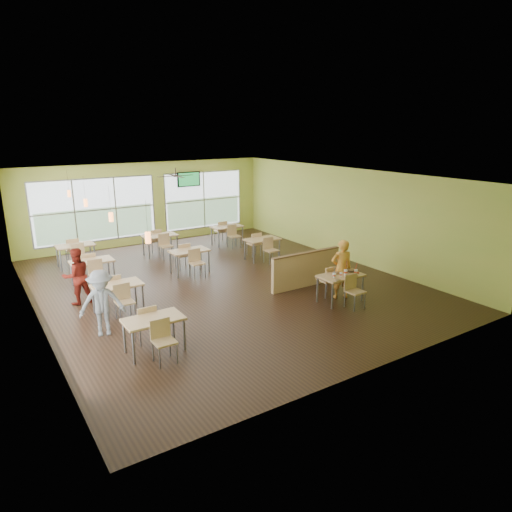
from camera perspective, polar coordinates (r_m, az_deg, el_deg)
name	(u,v)px	position (r m, az deg, el deg)	size (l,w,h in m)	color
room	(219,232)	(13.27, -4.59, 3.06)	(12.00, 12.04, 3.20)	black
window_bays	(99,227)	(15.20, -19.07, 3.40)	(9.24, 10.24, 2.38)	white
main_table	(341,279)	(12.33, 10.54, -2.86)	(1.22, 1.52, 0.87)	tan
half_wall_divider	(306,269)	(13.39, 6.27, -1.65)	(2.40, 0.14, 1.04)	tan
dining_tables	(165,256)	(14.59, -11.36, 0.05)	(6.92, 8.72, 0.87)	tan
pendant_lights	(98,210)	(12.60, -19.14, 5.50)	(0.11, 7.31, 0.86)	#2D2119
ceiling_fan	(176,176)	(15.73, -10.01, 9.86)	(1.25, 1.25, 0.29)	#2D2119
tv_backwall	(189,179)	(19.14, -8.41, 9.48)	(1.00, 0.07, 0.60)	black
man_plaid	(341,269)	(12.56, 10.61, -1.62)	(0.60, 0.39, 1.63)	orange
patron_maroon	(77,276)	(12.85, -21.50, -2.36)	(0.74, 0.57, 1.51)	maroon
patron_grey	(102,303)	(10.74, -18.72, -5.57)	(0.99, 0.57, 1.53)	slate
cup_blue	(334,275)	(12.02, 9.75, -2.39)	(0.09, 0.09, 0.32)	white
cup_yellow	(341,274)	(12.13, 10.58, -2.27)	(0.08, 0.08, 0.30)	white
cup_red_near	(346,272)	(12.31, 11.15, -1.98)	(0.10, 0.10, 0.36)	white
cup_red_far	(356,272)	(12.38, 12.37, -1.95)	(0.10, 0.10, 0.36)	white
food_basket	(351,270)	(12.62, 11.75, -1.75)	(0.27, 0.27, 0.06)	black
ketchup_cup	(358,273)	(12.51, 12.66, -2.06)	(0.06, 0.06, 0.02)	#A8280A
wrapper_left	(338,280)	(11.83, 10.21, -2.95)	(0.16, 0.14, 0.04)	#9A774A
wrapper_mid	(336,273)	(12.35, 9.95, -2.08)	(0.22, 0.19, 0.05)	#9A774A
wrapper_right	(355,276)	(12.24, 12.31, -2.42)	(0.16, 0.14, 0.04)	#9A774A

